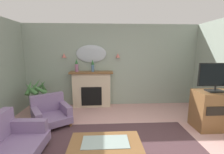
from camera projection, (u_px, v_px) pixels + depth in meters
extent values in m
cube|color=#93A393|center=(112.00, 65.00, 5.07)|extent=(6.58, 0.10, 2.65)
cube|color=beige|center=(92.00, 90.00, 4.96)|extent=(1.20, 0.28, 1.10)
cube|color=black|center=(92.00, 96.00, 4.89)|extent=(0.64, 0.12, 0.60)
cube|color=brown|center=(91.00, 72.00, 4.84)|extent=(1.36, 0.36, 0.06)
cylinder|color=#9E6084|center=(77.00, 68.00, 4.77)|extent=(0.10, 0.10, 0.24)
cone|color=#2D6633|center=(76.00, 61.00, 4.73)|extent=(0.10, 0.10, 0.16)
cylinder|color=#4C7093|center=(93.00, 68.00, 4.80)|extent=(0.09, 0.09, 0.22)
cone|color=#2D6633|center=(93.00, 62.00, 4.76)|extent=(0.10, 0.10, 0.16)
ellipsoid|color=#B2BCC6|center=(91.00, 54.00, 4.88)|extent=(0.96, 0.06, 0.56)
cone|color=#D17066|center=(64.00, 55.00, 4.80)|extent=(0.14, 0.14, 0.14)
cone|color=#D17066|center=(118.00, 55.00, 4.89)|extent=(0.14, 0.14, 0.14)
cube|color=brown|center=(105.00, 143.00, 2.35)|extent=(1.10, 0.60, 0.04)
cube|color=#8C9E99|center=(105.00, 142.00, 2.34)|extent=(0.72, 0.36, 0.01)
cylinder|color=brown|center=(77.00, 147.00, 2.59)|extent=(0.06, 0.06, 0.40)
cylinder|color=brown|center=(134.00, 146.00, 2.65)|extent=(0.06, 0.06, 0.40)
cube|color=gray|center=(27.00, 126.00, 2.93)|extent=(0.76, 0.19, 0.24)
cylinder|color=brown|center=(46.00, 143.00, 2.98)|extent=(0.07, 0.07, 0.10)
cylinder|color=brown|center=(11.00, 143.00, 2.97)|extent=(0.07, 0.07, 0.10)
cube|color=gray|center=(52.00, 118.00, 3.75)|extent=(1.10, 1.10, 0.16)
cube|color=gray|center=(48.00, 103.00, 3.97)|extent=(0.76, 0.57, 0.45)
cube|color=gray|center=(36.00, 114.00, 3.52)|extent=(0.51, 0.68, 0.22)
cube|color=gray|center=(65.00, 108.00, 3.91)|extent=(0.51, 0.68, 0.22)
cylinder|color=brown|center=(40.00, 133.00, 3.31)|extent=(0.06, 0.06, 0.10)
cylinder|color=brown|center=(71.00, 125.00, 3.70)|extent=(0.06, 0.06, 0.10)
cylinder|color=brown|center=(35.00, 122.00, 3.85)|extent=(0.06, 0.06, 0.10)
cylinder|color=brown|center=(62.00, 115.00, 4.24)|extent=(0.06, 0.06, 0.10)
cube|color=brown|center=(212.00, 110.00, 3.57)|extent=(0.80, 0.56, 0.90)
cube|color=black|center=(222.00, 111.00, 3.28)|extent=(0.68, 0.02, 0.20)
cube|color=black|center=(215.00, 91.00, 3.47)|extent=(0.36, 0.24, 0.03)
cylinder|color=black|center=(215.00, 88.00, 3.46)|extent=(0.04, 0.04, 0.10)
cube|color=black|center=(217.00, 75.00, 3.41)|extent=(0.84, 0.04, 0.52)
cube|color=black|center=(217.00, 75.00, 3.39)|extent=(0.80, 0.01, 0.48)
cylinder|color=brown|center=(38.00, 109.00, 4.42)|extent=(0.34, 0.34, 0.29)
cylinder|color=brown|center=(37.00, 99.00, 4.37)|extent=(0.06, 0.06, 0.31)
cone|color=#4C8447|center=(43.00, 87.00, 4.34)|extent=(0.17, 0.41, 0.44)
cone|color=#4C8447|center=(41.00, 86.00, 4.48)|extent=(0.45, 0.27, 0.41)
cone|color=#4C8447|center=(35.00, 86.00, 4.46)|extent=(0.39, 0.29, 0.45)
cone|color=#4C8447|center=(29.00, 87.00, 4.29)|extent=(0.13, 0.42, 0.42)
cone|color=#4C8447|center=(31.00, 89.00, 4.13)|extent=(0.47, 0.29, 0.37)
cone|color=#4C8447|center=(38.00, 88.00, 4.16)|extent=(0.43, 0.36, 0.40)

